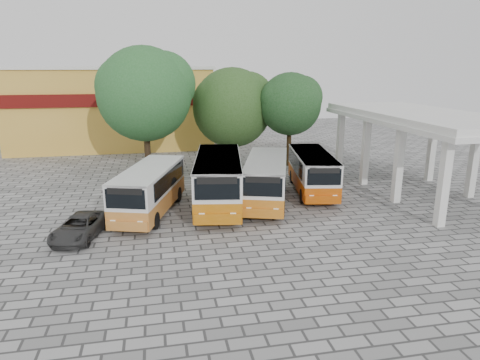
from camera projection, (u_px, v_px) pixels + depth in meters
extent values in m
plane|color=slate|center=(285.00, 220.00, 23.87)|extent=(90.00, 90.00, 0.00)
cube|color=silver|center=(444.00, 181.00, 22.34)|extent=(0.45, 0.45, 5.00)
cube|color=silver|center=(340.00, 140.00, 34.66)|extent=(0.45, 0.45, 5.00)
cube|color=silver|center=(400.00, 138.00, 35.66)|extent=(0.45, 0.45, 5.00)
cube|color=silver|center=(421.00, 115.00, 28.30)|extent=(6.60, 15.60, 0.40)
cube|color=silver|center=(421.00, 120.00, 28.39)|extent=(6.80, 15.80, 0.30)
cube|color=gold|center=(114.00, 108.00, 45.39)|extent=(20.00, 10.00, 8.00)
cube|color=#590C0A|center=(109.00, 100.00, 40.25)|extent=(20.00, 0.20, 1.20)
cube|color=silver|center=(111.00, 68.00, 44.32)|extent=(20.40, 10.40, 0.30)
cube|color=#B76F2A|center=(150.00, 199.00, 24.75)|extent=(4.38, 7.78, 0.98)
cube|color=silver|center=(149.00, 180.00, 24.45)|extent=(4.38, 7.78, 1.37)
cube|color=silver|center=(149.00, 169.00, 24.28)|extent=(4.42, 7.80, 0.11)
cube|color=black|center=(129.00, 181.00, 24.23)|extent=(1.90, 5.88, 0.98)
cube|color=black|center=(169.00, 179.00, 24.66)|extent=(1.90, 5.88, 0.98)
cube|color=black|center=(149.00, 199.00, 20.89)|extent=(1.93, 0.65, 0.98)
cube|color=black|center=(148.00, 191.00, 20.79)|extent=(1.71, 0.59, 0.32)
cylinder|color=black|center=(131.00, 221.00, 22.36)|extent=(0.26, 0.93, 0.93)
cylinder|color=black|center=(170.00, 219.00, 22.74)|extent=(0.26, 0.93, 0.93)
cylinder|color=black|center=(135.00, 195.00, 26.95)|extent=(0.26, 0.93, 0.93)
cylinder|color=black|center=(167.00, 193.00, 27.33)|extent=(0.26, 0.93, 0.93)
cube|color=#B05E07|center=(219.00, 191.00, 25.98)|extent=(3.90, 8.83, 1.12)
cube|color=silver|center=(218.00, 170.00, 25.63)|extent=(3.90, 8.83, 1.57)
cube|color=silver|center=(218.00, 158.00, 25.45)|extent=(3.95, 8.84, 0.13)
cube|color=black|center=(197.00, 170.00, 25.38)|extent=(1.18, 6.96, 1.12)
cube|color=black|center=(239.00, 168.00, 25.87)|extent=(1.18, 6.96, 1.12)
cube|color=black|center=(231.00, 189.00, 21.57)|extent=(2.27, 0.42, 1.12)
cube|color=black|center=(231.00, 180.00, 21.45)|extent=(2.01, 0.38, 0.36)
cylinder|color=black|center=(205.00, 214.00, 23.24)|extent=(0.30, 1.07, 1.07)
cylinder|color=black|center=(247.00, 211.00, 23.68)|extent=(0.30, 1.07, 1.07)
cylinder|color=black|center=(195.00, 187.00, 28.50)|extent=(0.30, 1.07, 1.07)
cylinder|color=black|center=(229.00, 185.00, 28.94)|extent=(0.30, 1.07, 1.07)
cube|color=#BA6714|center=(266.00, 189.00, 26.66)|extent=(4.57, 8.10, 1.02)
cube|color=silver|center=(266.00, 170.00, 26.35)|extent=(4.57, 8.10, 1.43)
cube|color=silver|center=(267.00, 160.00, 26.18)|extent=(4.62, 8.12, 0.12)
cube|color=black|center=(248.00, 171.00, 26.12)|extent=(1.99, 6.12, 1.02)
cube|color=black|center=(285.00, 169.00, 26.57)|extent=(1.99, 6.12, 1.02)
cube|color=black|center=(285.00, 187.00, 22.65)|extent=(2.00, 0.68, 1.02)
cube|color=black|center=(285.00, 180.00, 22.54)|extent=(1.78, 0.62, 0.33)
cylinder|color=black|center=(259.00, 209.00, 24.17)|extent=(0.27, 0.97, 0.97)
cylinder|color=black|center=(295.00, 207.00, 24.57)|extent=(0.27, 0.97, 0.97)
cylinder|color=black|center=(242.00, 186.00, 28.96)|extent=(0.27, 0.97, 0.97)
cylinder|color=black|center=(272.00, 184.00, 29.35)|extent=(0.27, 0.97, 0.97)
cube|color=#AF4201|center=(312.00, 180.00, 28.94)|extent=(3.51, 7.70, 0.97)
cube|color=silver|center=(313.00, 163.00, 28.64)|extent=(3.51, 7.70, 1.36)
cube|color=silver|center=(313.00, 154.00, 28.48)|extent=(3.55, 7.71, 0.11)
cube|color=black|center=(296.00, 164.00, 28.42)|extent=(1.14, 6.03, 0.97)
cube|color=black|center=(329.00, 162.00, 28.85)|extent=(1.14, 6.03, 0.97)
cube|color=black|center=(335.00, 177.00, 25.10)|extent=(1.97, 0.40, 0.97)
cube|color=black|center=(336.00, 170.00, 25.00)|extent=(1.75, 0.37, 0.32)
cylinder|color=black|center=(310.00, 197.00, 26.56)|extent=(0.26, 0.93, 0.93)
cylinder|color=black|center=(340.00, 195.00, 26.94)|extent=(0.26, 0.93, 0.93)
cylinder|color=black|center=(287.00, 177.00, 31.14)|extent=(0.26, 0.93, 0.93)
cylinder|color=black|center=(313.00, 176.00, 31.51)|extent=(0.26, 0.93, 0.93)
cylinder|color=#342516|center=(147.00, 143.00, 34.41)|extent=(0.50, 0.50, 4.61)
sphere|color=#215825|center=(144.00, 94.00, 33.40)|extent=(7.39, 7.39, 7.39)
sphere|color=#215825|center=(163.00, 84.00, 33.77)|extent=(5.17, 5.17, 5.17)
sphere|color=#215825|center=(127.00, 87.00, 32.82)|extent=(4.80, 4.80, 4.80)
cylinder|color=#3A2A13|center=(232.00, 141.00, 38.05)|extent=(0.45, 0.45, 3.76)
sphere|color=#254717|center=(232.00, 108.00, 37.30)|extent=(6.91, 6.91, 6.91)
sphere|color=#254717|center=(247.00, 99.00, 37.66)|extent=(4.84, 4.84, 4.84)
sphere|color=#254717|center=(219.00, 102.00, 36.74)|extent=(4.49, 4.49, 4.49)
cylinder|color=black|center=(289.00, 144.00, 36.55)|extent=(0.39, 0.39, 3.75)
sphere|color=#173D16|center=(290.00, 104.00, 35.68)|extent=(5.21, 5.21, 5.21)
sphere|color=#173D16|center=(301.00, 97.00, 36.02)|extent=(3.65, 3.65, 3.65)
sphere|color=#173D16|center=(280.00, 100.00, 35.21)|extent=(3.39, 3.39, 3.39)
imported|color=#2E2E2E|center=(80.00, 227.00, 21.27)|extent=(2.85, 4.39, 1.12)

